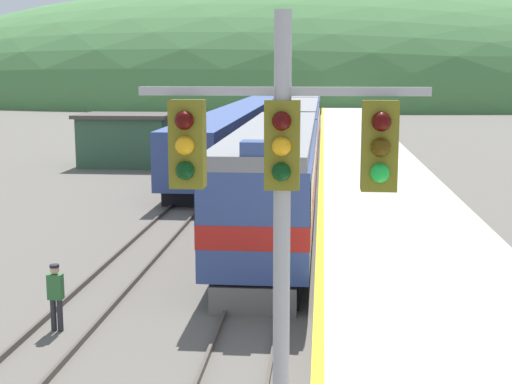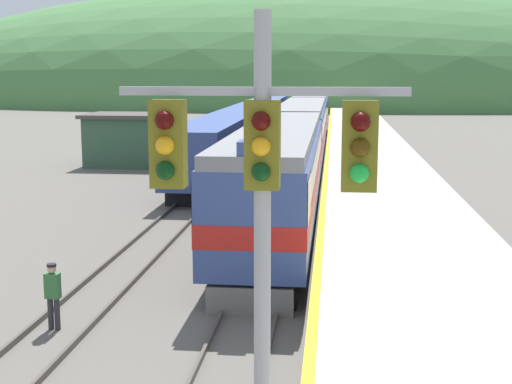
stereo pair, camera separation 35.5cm
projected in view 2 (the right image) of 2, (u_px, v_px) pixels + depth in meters
The scene contains 11 objects.
track_main at pixel (312, 134), 71.03m from camera, with size 1.52×180.00×0.16m.
track_siding at pixel (267, 133), 71.51m from camera, with size 1.52×180.00×0.16m.
platform at pixel (368, 153), 50.87m from camera, with size 5.99×140.00×0.98m.
distant_hills at pixel (324, 102), 146.67m from camera, with size 191.91×86.36×46.87m.
station_shed at pixel (133, 139), 48.01m from camera, with size 6.22×4.69×3.48m.
express_train_lead_car at pixel (278, 176), 27.48m from camera, with size 2.99×19.51×4.56m.
carriage_second at pixel (302, 132), 47.75m from camera, with size 2.98×19.63×4.20m.
carriage_third at pixel (312, 113), 67.85m from camera, with size 2.98×19.63×4.20m.
siding_train at pixel (248, 128), 55.65m from camera, with size 2.90×47.79×3.59m.
signal_mast_main at pixel (262, 207), 8.24m from camera, with size 3.30×0.42×7.01m.
track_worker at pixel (53, 292), 17.49m from camera, with size 0.37×0.24×1.69m.
Camera 2 is at (2.10, -1.18, 6.34)m, focal length 50.00 mm.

